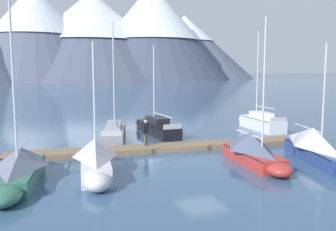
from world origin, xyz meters
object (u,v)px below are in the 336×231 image
sailboat_mid_dock_starboard (155,127)px  sailboat_end_of_dock (259,122)px  sailboat_outer_slip (317,146)px  person_on_dock (146,131)px  sailboat_second_berth (95,159)px  sailboat_mid_dock_port (114,131)px  sailboat_nearest_berth (19,168)px  sailboat_far_berth (254,150)px

sailboat_mid_dock_starboard → sailboat_end_of_dock: bearing=-4.6°
sailboat_mid_dock_starboard → sailboat_outer_slip: (6.08, -11.91, 0.31)m
sailboat_end_of_dock → person_on_dock: 12.82m
sailboat_second_berth → sailboat_mid_dock_starboard: (6.33, 10.76, -0.28)m
sailboat_second_berth → sailboat_mid_dock_starboard: sailboat_mid_dock_starboard is taller
sailboat_mid_dock_port → person_on_dock: 5.10m
sailboat_mid_dock_port → sailboat_mid_dock_starboard: bearing=14.5°
sailboat_mid_dock_port → sailboat_end_of_dock: (12.90, 0.16, 0.12)m
sailboat_second_berth → sailboat_outer_slip: 12.46m
sailboat_mid_dock_port → sailboat_outer_slip: bearing=-48.8°
sailboat_mid_dock_starboard → sailboat_end_of_dock: size_ratio=0.89×
sailboat_nearest_berth → sailboat_second_berth: bearing=2.9°
sailboat_mid_dock_starboard → sailboat_end_of_dock: 9.39m
sailboat_second_berth → sailboat_far_berth: bearing=-3.8°
sailboat_mid_dock_port → sailboat_end_of_dock: bearing=0.7°
sailboat_second_berth → sailboat_end_of_dock: (15.69, 10.01, -0.20)m
sailboat_mid_dock_port → sailboat_far_berth: bearing=-60.7°
person_on_dock → sailboat_far_berth: bearing=-49.5°
sailboat_far_berth → person_on_dock: 7.25m
sailboat_mid_dock_starboard → sailboat_far_berth: (2.30, -11.34, 0.25)m
sailboat_second_berth → sailboat_outer_slip: bearing=-5.3°
sailboat_mid_dock_starboard → sailboat_end_of_dock: (9.36, -0.75, 0.08)m
sailboat_second_berth → sailboat_end_of_dock: 18.62m
sailboat_nearest_berth → sailboat_far_berth: (12.15, -0.39, 0.07)m
person_on_dock → sailboat_mid_dock_starboard: bearing=67.7°
sailboat_outer_slip → person_on_dock: size_ratio=4.43×
sailboat_end_of_dock → person_on_dock: sailboat_end_of_dock is taller
sailboat_mid_dock_starboard → sailboat_outer_slip: sailboat_mid_dock_starboard is taller
sailboat_second_berth → sailboat_far_berth: 8.65m
sailboat_mid_dock_port → sailboat_nearest_berth: bearing=-122.2°
sailboat_second_berth → sailboat_outer_slip: (12.41, -1.14, 0.03)m
sailboat_far_berth → sailboat_end_of_dock: 12.72m
sailboat_nearest_berth → sailboat_end_of_dock: 21.74m
sailboat_nearest_berth → sailboat_outer_slip: size_ratio=1.15×
sailboat_nearest_berth → sailboat_far_berth: size_ratio=1.09×
sailboat_nearest_berth → sailboat_mid_dock_port: (6.30, 10.03, -0.22)m
sailboat_outer_slip → sailboat_end_of_dock: bearing=73.6°
sailboat_mid_dock_starboard → sailboat_end_of_dock: sailboat_end_of_dock is taller
sailboat_nearest_berth → sailboat_mid_dock_starboard: size_ratio=1.13×
sailboat_nearest_berth → sailboat_second_berth: sailboat_nearest_berth is taller
sailboat_far_berth → sailboat_nearest_berth: bearing=178.2°
sailboat_mid_dock_starboard → person_on_dock: sailboat_mid_dock_starboard is taller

